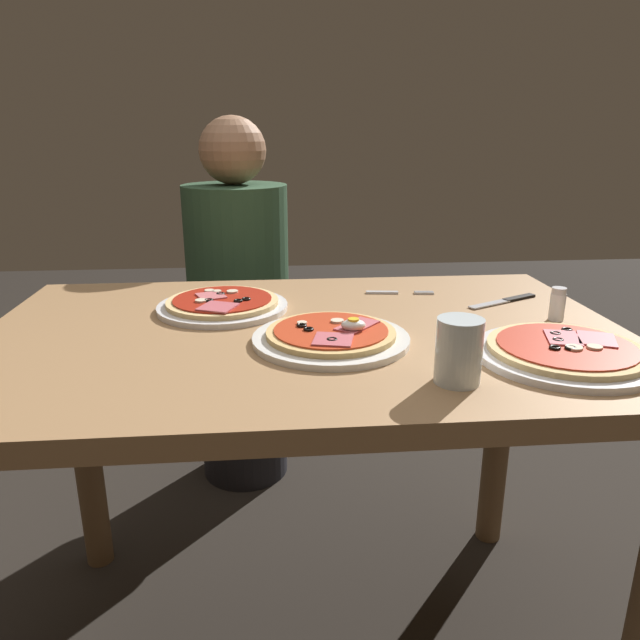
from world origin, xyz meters
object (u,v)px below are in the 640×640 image
(salt_shaker, at_px, (557,304))
(knife, at_px, (507,300))
(pizza_across_left, at_px, (223,304))
(diner_person, at_px, (240,317))
(pizza_foreground, at_px, (331,336))
(pizza_across_right, at_px, (566,352))
(dining_table, at_px, (306,388))
(water_glass_near, at_px, (458,355))
(fork, at_px, (394,292))

(salt_shaker, bearing_deg, knife, 108.24)
(pizza_across_left, height_order, diner_person, diner_person)
(pizza_foreground, distance_m, diner_person, 0.90)
(pizza_across_left, distance_m, pizza_across_right, 0.68)
(dining_table, bearing_deg, salt_shaker, 1.33)
(dining_table, xyz_separation_m, water_glass_near, (0.21, -0.27, 0.17))
(dining_table, xyz_separation_m, salt_shaker, (0.51, 0.01, 0.16))
(dining_table, xyz_separation_m, pizza_across_right, (0.42, -0.19, 0.14))
(pizza_across_left, distance_m, knife, 0.63)
(pizza_across_right, distance_m, fork, 0.47)
(pizza_across_right, distance_m, salt_shaker, 0.22)
(dining_table, relative_size, pizza_foreground, 4.32)
(dining_table, distance_m, water_glass_near, 0.38)
(knife, bearing_deg, diner_person, 135.34)
(salt_shaker, bearing_deg, pizza_across_right, -112.06)
(pizza_across_right, relative_size, fork, 1.88)
(dining_table, distance_m, salt_shaker, 0.53)
(water_glass_near, relative_size, salt_shaker, 1.51)
(pizza_across_right, bearing_deg, dining_table, 155.62)
(pizza_across_right, xyz_separation_m, knife, (0.04, 0.34, -0.01))
(pizza_foreground, bearing_deg, pizza_across_right, -16.64)
(pizza_across_left, height_order, knife, pizza_across_left)
(pizza_across_left, height_order, pizza_across_right, same)
(pizza_foreground, relative_size, knife, 1.55)
(pizza_across_left, xyz_separation_m, water_glass_near, (0.38, -0.42, 0.03))
(pizza_foreground, distance_m, pizza_across_left, 0.30)
(pizza_foreground, xyz_separation_m, fork, (0.18, 0.32, -0.01))
(fork, relative_size, knife, 0.87)
(pizza_foreground, distance_m, fork, 0.37)
(water_glass_near, bearing_deg, diner_person, 109.90)
(salt_shaker, bearing_deg, diner_person, 131.58)
(fork, bearing_deg, diner_person, 126.33)
(pizza_foreground, xyz_separation_m, water_glass_near, (0.17, -0.19, 0.03))
(pizza_foreground, height_order, pizza_across_left, pizza_foreground)
(pizza_across_left, bearing_deg, water_glass_near, -47.61)
(water_glass_near, xyz_separation_m, diner_person, (-0.38, 1.04, -0.26))
(water_glass_near, relative_size, knife, 0.55)
(pizza_across_right, xyz_separation_m, fork, (-0.20, 0.43, -0.01))
(knife, relative_size, salt_shaker, 2.73)
(dining_table, height_order, pizza_across_left, pizza_across_left)
(pizza_across_right, distance_m, knife, 0.34)
(pizza_across_left, distance_m, salt_shaker, 0.69)
(pizza_foreground, xyz_separation_m, knife, (0.42, 0.23, -0.01))
(water_glass_near, distance_m, knife, 0.49)
(dining_table, relative_size, water_glass_near, 12.16)
(pizza_across_left, bearing_deg, diner_person, 89.66)
(fork, relative_size, diner_person, 0.13)
(diner_person, bearing_deg, pizza_foreground, 103.64)
(knife, bearing_deg, pizza_foreground, -151.53)
(pizza_foreground, distance_m, salt_shaker, 0.47)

